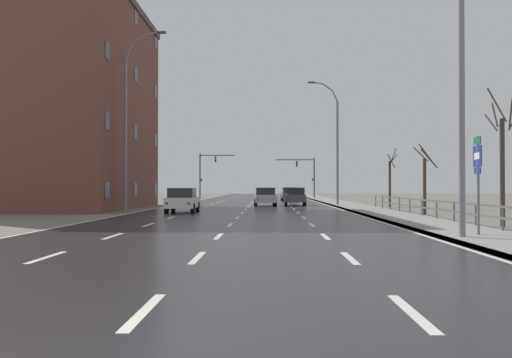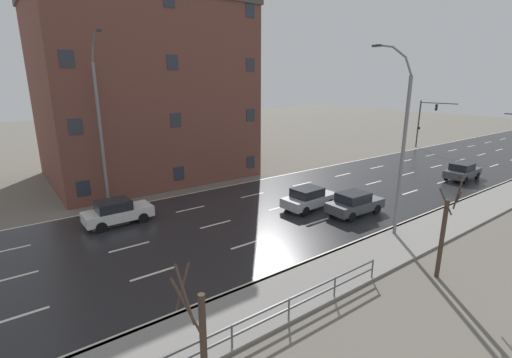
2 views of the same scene
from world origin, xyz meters
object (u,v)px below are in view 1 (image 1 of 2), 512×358
street_lamp_midground (335,145)px  car_far_left (289,194)px  traffic_signal_right (307,171)px  car_near_left (182,200)px  traffic_signal_left (206,169)px  car_far_right (295,196)px  street_lamp_left_bank (128,124)px  street_lamp_foreground (455,70)px  brick_building (47,106)px  car_mid_centre (265,197)px  highway_sign (478,173)px

street_lamp_midground → car_far_left: street_lamp_midground is taller
traffic_signal_right → car_near_left: 41.57m
street_lamp_midground → traffic_signal_left: bearing=116.6°
car_far_right → car_near_left: (-7.82, -13.37, 0.00)m
street_lamp_left_bank → street_lamp_foreground: bearing=-50.7°
traffic_signal_right → traffic_signal_left: (-13.91, 1.40, 0.38)m
traffic_signal_left → car_near_left: size_ratio=1.52×
traffic_signal_right → car_far_right: size_ratio=1.34×
car_far_right → brick_building: bearing=-158.2°
car_mid_centre → car_far_left: same height
car_near_left → car_far_right: bearing=58.9°
highway_sign → traffic_signal_left: size_ratio=0.52×
street_lamp_left_bank → car_far_right: street_lamp_left_bank is taller
street_lamp_midground → brick_building: brick_building is taller
highway_sign → traffic_signal_right: 57.01m
street_lamp_foreground → street_lamp_left_bank: size_ratio=0.92×
street_lamp_midground → highway_sign: size_ratio=3.26×
car_near_left → brick_building: brick_building is taller
car_far_right → street_lamp_midground: bearing=-12.0°
brick_building → traffic_signal_left: bearing=77.0°
car_far_right → brick_building: brick_building is taller
street_lamp_midground → street_lamp_foreground: bearing=-90.0°
street_lamp_foreground → street_lamp_midground: (0.01, 30.24, -0.02)m
car_far_right → car_far_left: bearing=91.4°
car_far_left → traffic_signal_right: bearing=74.1°
car_near_left → car_far_left: bearing=73.7°
street_lamp_left_bank → car_far_left: 30.77m
street_lamp_foreground → highway_sign: (0.97, 0.80, -3.16)m
traffic_signal_left → car_far_right: 30.36m
street_lamp_midground → traffic_signal_right: (-0.56, 27.53, -1.53)m
car_near_left → car_mid_centre: bearing=65.2°
street_lamp_left_bank → car_far_left: street_lamp_left_bank is taller
car_near_left → brick_building: size_ratio=0.24×
highway_sign → brick_building: (-23.57, 23.25, 5.70)m
street_lamp_left_bank → brick_building: bearing=142.7°
street_lamp_midground → street_lamp_left_bank: (-14.86, -12.09, 0.48)m
street_lamp_left_bank → car_far_right: 17.95m
car_far_left → brick_building: bearing=-133.1°
highway_sign → car_far_left: size_ratio=0.79×
street_lamp_foreground → traffic_signal_left: 60.92m
traffic_signal_left → car_mid_centre: size_ratio=1.51×
street_lamp_midground → car_mid_centre: street_lamp_midground is taller
street_lamp_midground → traffic_signal_left: size_ratio=1.71×
traffic_signal_right → traffic_signal_left: 13.99m
street_lamp_left_bank → brick_building: 9.96m
traffic_signal_left → car_far_left: (11.12, -12.91, -3.30)m
street_lamp_midground → highway_sign: 29.62m
car_mid_centre → car_far_left: size_ratio=1.00×
highway_sign → car_near_left: size_ratio=0.80×
traffic_signal_left → car_near_left: bearing=-85.6°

